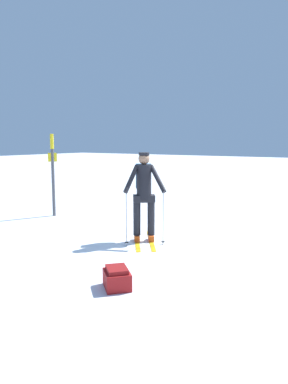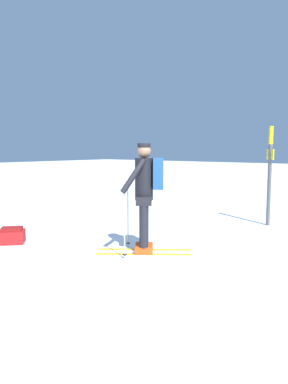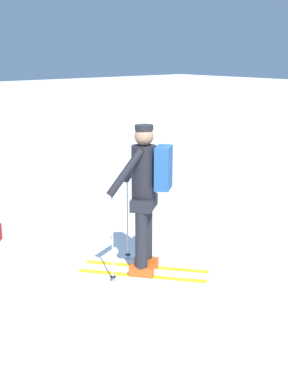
% 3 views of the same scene
% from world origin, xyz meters
% --- Properties ---
extents(ground_plane, '(80.00, 80.00, 0.00)m').
position_xyz_m(ground_plane, '(0.00, 0.00, 0.00)').
color(ground_plane, white).
extents(skier, '(1.27, 1.52, 1.84)m').
position_xyz_m(skier, '(0.47, 0.51, 1.06)').
color(skier, gold).
rests_on(skier, ground_plane).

